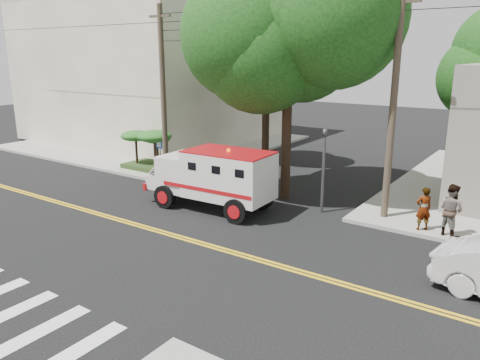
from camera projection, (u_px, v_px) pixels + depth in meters
The scene contains 13 objects.
ground at pixel (166, 233), 17.68m from camera, with size 100.00×100.00×0.00m, color black.
sidewalk_nw at pixel (159, 142), 35.80m from camera, with size 17.00×17.00×0.15m, color gray.
building_left at pixel (151, 73), 36.78m from camera, with size 16.00×14.00×10.00m, color #B1A891.
utility_pole_left at pixel (163, 95), 24.36m from camera, with size 0.28×0.28×9.00m, color #382D23.
utility_pole_right at pixel (393, 109), 17.97m from camera, with size 0.28×0.28×9.00m, color #382D23.
tree_main at pixel (295, 38), 19.67m from camera, with size 6.08×5.70×9.85m.
tree_left at pixel (269, 69), 27.02m from camera, with size 4.48×4.20×7.70m.
traffic_signal at pixel (324, 162), 19.46m from camera, with size 0.15×0.18×3.60m.
accessibility_sign at pixel (160, 152), 25.64m from camera, with size 0.45×0.10×2.02m.
palm_planter at pixel (149, 143), 26.60m from camera, with size 3.52×2.63×2.36m.
armored_truck at pixel (214, 175), 20.10m from camera, with size 5.91×2.58×2.65m.
pedestrian_a at pixel (424, 209), 17.42m from camera, with size 0.61×0.40×1.67m, color gray.
pedestrian_b at pixel (451, 210), 16.87m from camera, with size 0.94×0.73×1.94m, color gray.
Camera 1 is at (11.75, -12.00, 6.55)m, focal length 35.00 mm.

